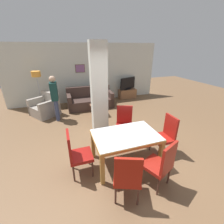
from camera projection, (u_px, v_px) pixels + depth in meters
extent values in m
plane|color=brown|center=(125.00, 162.00, 3.58)|extent=(18.00, 18.00, 0.00)
cube|color=silver|center=(86.00, 73.00, 7.15)|extent=(7.20, 0.06, 2.70)
cube|color=brown|center=(80.00, 68.00, 6.93)|extent=(0.44, 0.02, 0.36)
cube|color=#8C598C|center=(80.00, 68.00, 6.92)|extent=(0.40, 0.01, 0.32)
cube|color=silver|center=(99.00, 89.00, 4.48)|extent=(0.48, 0.29, 2.70)
cube|color=#A47A38|center=(135.00, 148.00, 2.91)|extent=(1.43, 0.06, 0.06)
cube|color=#A47A38|center=(119.00, 127.00, 3.68)|extent=(1.43, 0.06, 0.06)
cube|color=#A47A38|center=(95.00, 142.00, 3.09)|extent=(0.06, 0.83, 0.06)
cube|color=#A47A38|center=(153.00, 131.00, 3.50)|extent=(0.06, 0.83, 0.06)
cube|color=silver|center=(126.00, 135.00, 3.28)|extent=(1.41, 0.93, 0.01)
cube|color=#A47A38|center=(102.00, 170.00, 2.88)|extent=(0.08, 0.08, 0.69)
cube|color=#A47A38|center=(161.00, 155.00, 3.27)|extent=(0.08, 0.08, 0.69)
cube|color=#A47A38|center=(93.00, 145.00, 3.61)|extent=(0.08, 0.08, 0.69)
cube|color=#A47A38|center=(142.00, 135.00, 4.01)|extent=(0.08, 0.08, 0.69)
cube|color=maroon|center=(124.00, 127.00, 4.20)|extent=(0.60, 0.60, 0.07)
cube|color=maroon|center=(124.00, 115.00, 4.27)|extent=(0.42, 0.21, 0.54)
cylinder|color=#482920|center=(131.00, 139.00, 4.12)|extent=(0.04, 0.04, 0.41)
cylinder|color=#482920|center=(117.00, 138.00, 4.13)|extent=(0.04, 0.04, 0.41)
cylinder|color=#482920|center=(130.00, 131.00, 4.46)|extent=(0.04, 0.04, 0.41)
cylinder|color=#482920|center=(118.00, 131.00, 4.48)|extent=(0.04, 0.04, 0.41)
cube|color=maroon|center=(127.00, 176.00, 2.62)|extent=(0.60, 0.60, 0.07)
cube|color=maroon|center=(128.00, 172.00, 2.31)|extent=(0.42, 0.21, 0.54)
cylinder|color=#482920|center=(116.00, 177.00, 2.89)|extent=(0.04, 0.04, 0.41)
cylinder|color=#482920|center=(136.00, 178.00, 2.88)|extent=(0.04, 0.04, 0.41)
cylinder|color=#482920|center=(116.00, 195.00, 2.55)|extent=(0.04, 0.04, 0.41)
cylinder|color=#482920|center=(138.00, 196.00, 2.53)|extent=(0.04, 0.04, 0.41)
cube|color=maroon|center=(162.00, 138.00, 3.70)|extent=(0.46, 0.46, 0.07)
cube|color=maroon|center=(171.00, 126.00, 3.64)|extent=(0.05, 0.44, 0.54)
cylinder|color=#482920|center=(159.00, 153.00, 3.57)|extent=(0.04, 0.04, 0.41)
cylinder|color=#482920|center=(150.00, 144.00, 3.90)|extent=(0.04, 0.04, 0.41)
cylinder|color=#482920|center=(172.00, 149.00, 3.69)|extent=(0.04, 0.04, 0.41)
cylinder|color=#482920|center=(162.00, 141.00, 4.01)|extent=(0.04, 0.04, 0.41)
cube|color=maroon|center=(81.00, 156.00, 3.11)|extent=(0.46, 0.46, 0.07)
cube|color=maroon|center=(69.00, 146.00, 2.92)|extent=(0.05, 0.44, 0.54)
cylinder|color=#482920|center=(89.00, 157.00, 3.42)|extent=(0.04, 0.04, 0.41)
cylinder|color=#482920|center=(93.00, 169.00, 3.09)|extent=(0.04, 0.04, 0.41)
cylinder|color=#482920|center=(72.00, 161.00, 3.31)|extent=(0.04, 0.04, 0.41)
cylinder|color=#482920|center=(74.00, 173.00, 2.98)|extent=(0.04, 0.04, 0.41)
cube|color=maroon|center=(156.00, 165.00, 2.86)|extent=(0.60, 0.60, 0.07)
cube|color=maroon|center=(169.00, 158.00, 2.59)|extent=(0.42, 0.22, 0.54)
cylinder|color=#482920|center=(141.00, 174.00, 2.96)|extent=(0.04, 0.04, 0.41)
cylinder|color=#482920|center=(152.00, 165.00, 3.20)|extent=(0.04, 0.04, 0.41)
cylinder|color=#482920|center=(158.00, 186.00, 2.71)|extent=(0.04, 0.04, 0.41)
cylinder|color=#482920|center=(169.00, 175.00, 2.94)|extent=(0.04, 0.04, 0.41)
cube|color=#3F2D28|center=(90.00, 103.00, 6.72)|extent=(1.97, 0.90, 0.42)
cube|color=#3F2D28|center=(88.00, 91.00, 6.85)|extent=(1.97, 0.18, 0.47)
cube|color=#3F2D28|center=(110.00, 98.00, 6.93)|extent=(0.16, 0.90, 0.68)
cube|color=#3F2D28|center=(69.00, 102.00, 6.40)|extent=(0.16, 0.90, 0.68)
cube|color=gray|center=(45.00, 110.00, 5.96)|extent=(1.24, 1.26, 0.40)
cube|color=gray|center=(50.00, 98.00, 6.03)|extent=(0.69, 0.88, 0.47)
cube|color=gray|center=(50.00, 110.00, 5.69)|extent=(0.78, 0.60, 0.66)
cube|color=gray|center=(39.00, 105.00, 6.12)|extent=(0.78, 0.60, 0.66)
cube|color=#8E5C3F|center=(98.00, 106.00, 5.86)|extent=(0.57, 0.50, 0.04)
cube|color=#8E5C3F|center=(98.00, 111.00, 5.95)|extent=(0.49, 0.42, 0.39)
cylinder|color=#B2B7BC|center=(96.00, 104.00, 5.73)|extent=(0.08, 0.08, 0.17)
cylinder|color=#B2B7BC|center=(96.00, 101.00, 5.69)|extent=(0.03, 0.03, 0.06)
cylinder|color=#B7B7BC|center=(96.00, 100.00, 5.67)|extent=(0.04, 0.04, 0.01)
cube|color=brown|center=(127.00, 94.00, 7.97)|extent=(0.91, 0.40, 0.47)
cube|color=black|center=(128.00, 89.00, 7.87)|extent=(0.43, 0.32, 0.03)
cube|color=black|center=(128.00, 83.00, 7.75)|extent=(0.93, 0.38, 0.58)
cylinder|color=#B7B7BC|center=(43.00, 109.00, 6.61)|extent=(0.32, 0.32, 0.02)
cylinder|color=#B7B7BC|center=(40.00, 93.00, 6.32)|extent=(0.04, 0.04, 1.39)
cylinder|color=#F29E38|center=(36.00, 74.00, 6.00)|extent=(0.36, 0.36, 0.22)
cylinder|color=#343E5E|center=(57.00, 109.00, 5.57)|extent=(0.13, 0.13, 0.79)
cylinder|color=#343E5E|center=(57.00, 111.00, 5.42)|extent=(0.13, 0.13, 0.79)
cube|color=#143735|center=(54.00, 91.00, 5.21)|extent=(0.24, 0.39, 0.63)
sphere|color=tan|center=(52.00, 79.00, 5.04)|extent=(0.21, 0.21, 0.21)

